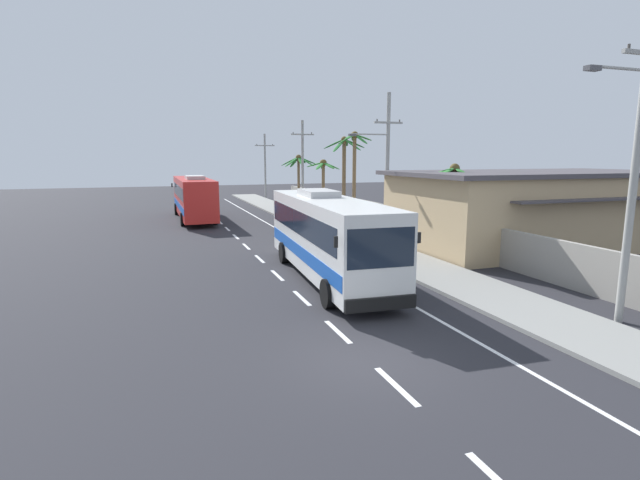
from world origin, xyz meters
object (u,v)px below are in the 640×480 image
Objects in this scene: coach_bus_foreground at (327,234)px; palm_third at (454,186)px; coach_bus_far_lane at (194,197)px; palm_fourth at (344,162)px; utility_pole_far at (303,165)px; utility_pole_mid at (386,164)px; utility_pole_nearest at (635,152)px; roadside_building at (535,208)px; utility_pole_distant at (265,165)px; palm_second at (323,176)px; palm_farthest at (299,168)px; motorcycle_beside_bus at (320,233)px; palm_nearest at (354,160)px; pedestrian_near_kerb at (334,219)px.

coach_bus_foreground is 2.44× the size of palm_third.
coach_bus_far_lane is 12.98m from palm_fourth.
utility_pole_mid is at bearing -88.85° from utility_pole_far.
utility_pole_nearest is 1.47× the size of palm_fourth.
coach_bus_far_lane is 1.18× the size of utility_pole_nearest.
roadside_building reaches higher than coach_bus_foreground.
utility_pole_distant is 38.32m from roadside_building.
utility_pole_far is at bearing 91.15° from utility_pole_mid.
utility_pole_far is at bearing 85.14° from palm_second.
palm_third is at bearing -84.83° from palm_farthest.
palm_second reaches higher than motorcycle_beside_bus.
utility_pole_far is 1.76× the size of palm_third.
utility_pole_nearest reaches higher than roadside_building.
coach_bus_foreground reaches higher than motorcycle_beside_bus.
palm_farthest reaches higher than coach_bus_far_lane.
coach_bus_far_lane is at bearing 146.49° from palm_nearest.
utility_pole_distant reaches higher than palm_third.
palm_nearest is (0.73, 6.61, 0.17)m from utility_pole_mid.
pedestrian_near_kerb is 5.72m from palm_nearest.
utility_pole_nearest reaches higher than palm_farthest.
palm_third is (1.47, -10.71, -1.35)m from palm_nearest.
palm_fourth reaches higher than roadside_building.
roadside_building is at bearing -57.54° from palm_second.
coach_bus_foreground is 7.48× the size of pedestrian_near_kerb.
palm_fourth reaches higher than motorcycle_beside_bus.
utility_pole_mid is 1.87× the size of palm_third.
roadside_building reaches higher than pedestrian_near_kerb.
palm_nearest is (11.31, -7.49, 3.03)m from coach_bus_far_lane.
utility_pole_distant is 21.89m from palm_fourth.
utility_pole_mid is (0.05, 16.43, -0.57)m from utility_pole_nearest.
coach_bus_foreground is 22.40m from coach_bus_far_lane.
utility_pole_far is (1.75, 12.78, 3.51)m from pedestrian_near_kerb.
palm_fourth is (1.72, 11.07, -0.04)m from utility_pole_mid.
coach_bus_far_lane is 32.48m from utility_pole_nearest.
palm_farthest is (10.68, 5.00, 2.21)m from coach_bus_far_lane.
coach_bus_foreground is 0.71× the size of roadside_building.
palm_nearest is 1.31× the size of palm_farthest.
motorcycle_beside_bus is 20.14m from palm_farthest.
utility_pole_nearest reaches higher than utility_pole_far.
utility_pole_far reaches higher than palm_second.
coach_bus_far_lane is at bearing 84.89° from pedestrian_near_kerb.
coach_bus_far_lane is 6.14× the size of motorcycle_beside_bus.
motorcycle_beside_bus is 33.53m from utility_pole_distant.
utility_pole_mid is 16.44m from utility_pole_far.
palm_second is 1.04× the size of palm_third.
palm_third is at bearing -30.33° from motorcycle_beside_bus.
utility_pole_mid reaches higher than palm_second.
palm_second is (-0.97, 8.84, -1.05)m from utility_pole_mid.
pedestrian_near_kerb is 5.99m from palm_second.
utility_pole_mid reaches higher than coach_bus_far_lane.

